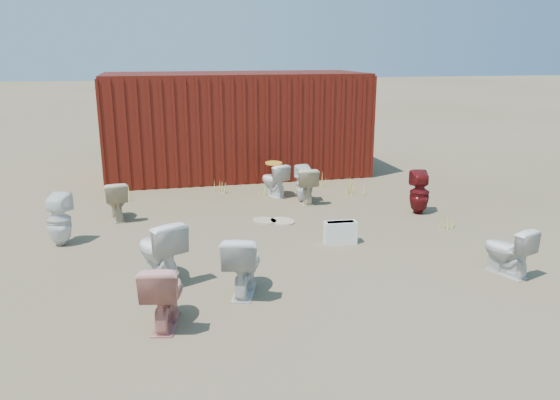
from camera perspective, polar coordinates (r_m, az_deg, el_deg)
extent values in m
plane|color=brown|center=(8.49, 0.93, -4.63)|extent=(100.00, 100.00, 0.00)
cube|color=#520D0D|center=(13.19, -4.60, 7.91)|extent=(6.00, 2.40, 2.40)
imported|color=white|center=(7.24, -12.48, -5.13)|extent=(0.76, 0.93, 0.83)
imported|color=tan|center=(6.10, -12.05, -9.51)|extent=(0.55, 0.80, 0.74)
imported|color=silver|center=(6.73, -3.90, -6.63)|extent=(0.65, 0.86, 0.78)
imported|color=#5F1012|center=(10.28, 14.36, 0.76)|extent=(0.42, 0.43, 0.79)
imported|color=silver|center=(7.88, 22.68, -4.89)|extent=(0.59, 0.75, 0.68)
imported|color=white|center=(9.00, -22.11, -1.92)|extent=(0.46, 0.46, 0.81)
imported|color=beige|center=(10.04, -16.74, -0.04)|extent=(0.47, 0.73, 0.70)
imported|color=beige|center=(10.71, 2.67, 1.59)|extent=(0.44, 0.72, 0.71)
imported|color=white|center=(11.18, -0.65, 2.11)|extent=(0.61, 0.76, 0.68)
imported|color=white|center=(10.70, 2.55, 1.66)|extent=(0.36, 0.36, 0.74)
ellipsoid|color=gold|center=(11.11, -0.66, 3.87)|extent=(0.34, 0.43, 0.02)
cube|color=white|center=(8.53, 6.32, -3.40)|extent=(0.51, 0.23, 0.35)
ellipsoid|color=#C5AE8F|center=(9.56, 0.25, -2.23)|extent=(0.53, 0.59, 0.02)
ellipsoid|color=tan|center=(9.60, -1.62, -2.17)|extent=(0.56, 0.59, 0.02)
cone|color=#B5B548|center=(11.34, -15.99, 0.59)|extent=(0.36, 0.36, 0.26)
cone|color=#B5B548|center=(11.22, -1.61, 1.01)|extent=(0.32, 0.32, 0.24)
cone|color=#B5B548|center=(11.49, 7.74, 1.39)|extent=(0.36, 0.36, 0.31)
cone|color=#B5B548|center=(11.63, -6.34, 1.41)|extent=(0.30, 0.30, 0.24)
cone|color=#B5B548|center=(12.09, 3.99, 2.13)|extent=(0.34, 0.34, 0.28)
cone|color=#B5B548|center=(9.68, 16.96, -2.03)|extent=(0.28, 0.28, 0.24)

